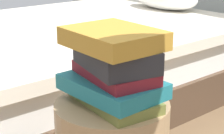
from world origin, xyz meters
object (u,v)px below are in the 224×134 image
object	(u,v)px
book_maroon	(115,73)
book_teal	(112,86)
bed	(81,57)
book_ochre	(112,38)
book_olive	(115,99)
book_charcoal	(116,57)

from	to	relation	value
book_maroon	book_teal	bearing A→B (deg)	-110.00
bed	book_maroon	size ratio (longest dim) A/B	8.04
book_ochre	bed	bearing A→B (deg)	150.21
book_olive	bed	bearing A→B (deg)	155.80
book_olive	book_maroon	world-z (taller)	book_maroon
book_olive	book_charcoal	distance (m)	0.13
book_ochre	book_olive	bearing A→B (deg)	64.08
book_maroon	book_charcoal	bearing A→B (deg)	-9.55
book_charcoal	book_ochre	xyz separation A→B (m)	(-0.00, -0.01, 0.06)
book_teal	book_olive	bearing A→B (deg)	3.03
book_teal	book_maroon	size ratio (longest dim) A/B	1.11
bed	book_charcoal	bearing A→B (deg)	-31.23
book_olive	book_maroon	xyz separation A→B (m)	(-0.01, 0.01, 0.08)
book_olive	book_ochre	size ratio (longest dim) A/B	1.08
book_olive	book_ochre	xyz separation A→B (m)	(-0.00, -0.01, 0.18)
book_teal	book_ochre	size ratio (longest dim) A/B	1.12
book_teal	book_maroon	bearing A→B (deg)	59.70
book_maroon	book_ochre	xyz separation A→B (m)	(0.00, -0.01, 0.11)
bed	book_ochre	xyz separation A→B (m)	(1.20, -0.63, 0.45)
bed	book_maroon	xyz separation A→B (m)	(1.19, -0.62, 0.35)
book_teal	book_ochre	world-z (taller)	book_ochre
book_olive	book_maroon	bearing A→B (deg)	139.67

